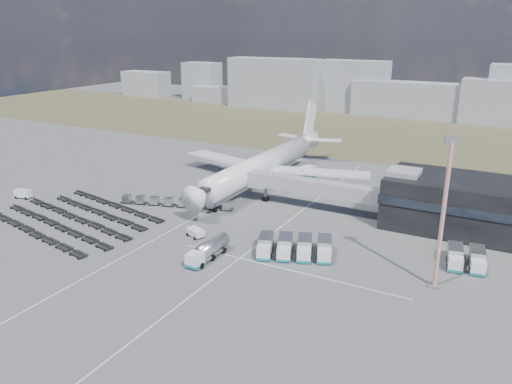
% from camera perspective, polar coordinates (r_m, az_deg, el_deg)
% --- Properties ---
extents(ground, '(420.00, 420.00, 0.00)m').
position_cam_1_polar(ground, '(100.15, -7.48, -3.87)').
color(ground, '#565659').
rests_on(ground, ground).
extents(grass_strip, '(420.00, 90.00, 0.01)m').
position_cam_1_polar(grass_strip, '(196.42, 11.61, 6.87)').
color(grass_strip, '#4D4B2E').
rests_on(grass_strip, ground).
extents(lane_markings, '(47.12, 110.00, 0.01)m').
position_cam_1_polar(lane_markings, '(97.49, -1.76, -4.34)').
color(lane_markings, silver).
rests_on(lane_markings, ground).
extents(terminal, '(30.40, 16.40, 11.00)m').
position_cam_1_polar(terminal, '(104.09, 22.85, -1.25)').
color(terminal, black).
rests_on(terminal, ground).
extents(jet_bridge, '(30.30, 3.80, 7.05)m').
position_cam_1_polar(jet_bridge, '(107.93, 5.68, 0.69)').
color(jet_bridge, '#939399').
rests_on(jet_bridge, ground).
extents(airliner, '(51.59, 64.53, 17.62)m').
position_cam_1_polar(airliner, '(124.71, 1.09, 3.30)').
color(airliner, white).
rests_on(airliner, ground).
extents(skyline, '(297.71, 25.26, 25.38)m').
position_cam_1_polar(skyline, '(230.72, 18.56, 10.60)').
color(skyline, '#9699A3').
rests_on(skyline, ground).
extents(fuel_tanker, '(2.65, 9.95, 3.21)m').
position_cam_1_polar(fuel_tanker, '(85.37, -5.53, -6.65)').
color(fuel_tanker, white).
rests_on(fuel_tanker, ground).
extents(pushback_tug, '(4.02, 3.14, 1.57)m').
position_cam_1_polar(pushback_tug, '(94.69, -6.93, -4.66)').
color(pushback_tug, white).
rests_on(pushback_tug, ground).
extents(utility_van, '(4.08, 2.59, 2.06)m').
position_cam_1_polar(utility_van, '(126.90, -25.07, -0.21)').
color(utility_van, white).
rests_on(utility_van, ground).
extents(catering_truck, '(5.09, 7.22, 3.07)m').
position_cam_1_polar(catering_truck, '(129.78, 5.46, 2.11)').
color(catering_truck, white).
rests_on(catering_truck, ground).
extents(service_trucks_near, '(14.19, 10.93, 2.79)m').
position_cam_1_polar(service_trucks_near, '(86.60, 4.44, -6.31)').
color(service_trucks_near, white).
rests_on(service_trucks_near, ground).
extents(service_trucks_far, '(6.77, 7.71, 2.77)m').
position_cam_1_polar(service_trucks_far, '(89.37, 22.88, -6.99)').
color(service_trucks_far, white).
rests_on(service_trucks_far, ground).
extents(uld_row, '(25.19, 8.91, 1.74)m').
position_cam_1_polar(uld_row, '(110.84, -9.16, -1.17)').
color(uld_row, black).
rests_on(uld_row, ground).
extents(baggage_dollies, '(37.89, 26.90, 0.82)m').
position_cam_1_polar(baggage_dollies, '(108.92, -19.98, -2.78)').
color(baggage_dollies, black).
rests_on(baggage_dollies, ground).
extents(floodlight_mast, '(2.19, 1.80, 23.35)m').
position_cam_1_polar(floodlight_mast, '(77.17, 20.60, -2.43)').
color(floodlight_mast, red).
rests_on(floodlight_mast, ground).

